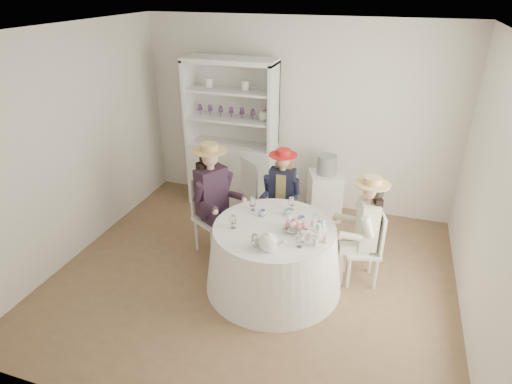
% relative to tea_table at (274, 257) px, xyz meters
% --- Properties ---
extents(ground, '(4.50, 4.50, 0.00)m').
position_rel_tea_table_xyz_m(ground, '(-0.26, 0.07, -0.38)').
color(ground, brown).
rests_on(ground, ground).
extents(ceiling, '(4.50, 4.50, 0.00)m').
position_rel_tea_table_xyz_m(ceiling, '(-0.26, 0.07, 2.32)').
color(ceiling, white).
rests_on(ceiling, wall_back).
extents(wall_back, '(4.50, 0.00, 4.50)m').
position_rel_tea_table_xyz_m(wall_back, '(-0.26, 2.07, 0.97)').
color(wall_back, silver).
rests_on(wall_back, ground).
extents(wall_front, '(4.50, 0.00, 4.50)m').
position_rel_tea_table_xyz_m(wall_front, '(-0.26, -1.93, 0.97)').
color(wall_front, silver).
rests_on(wall_front, ground).
extents(wall_left, '(0.00, 4.50, 4.50)m').
position_rel_tea_table_xyz_m(wall_left, '(-2.51, 0.07, 0.97)').
color(wall_left, silver).
rests_on(wall_left, ground).
extents(wall_right, '(0.00, 4.50, 4.50)m').
position_rel_tea_table_xyz_m(wall_right, '(1.99, 0.07, 0.97)').
color(wall_right, silver).
rests_on(wall_right, ground).
extents(tea_table, '(1.52, 1.52, 0.76)m').
position_rel_tea_table_xyz_m(tea_table, '(0.00, 0.00, 0.00)').
color(tea_table, white).
rests_on(tea_table, ground).
extents(hutch, '(1.40, 0.78, 2.17)m').
position_rel_tea_table_xyz_m(hutch, '(-1.14, 1.74, 0.40)').
color(hutch, silver).
rests_on(hutch, ground).
extents(side_table, '(0.56, 0.56, 0.68)m').
position_rel_tea_table_xyz_m(side_table, '(0.26, 1.72, -0.04)').
color(side_table, silver).
rests_on(side_table, ground).
extents(hatbox, '(0.31, 0.31, 0.27)m').
position_rel_tea_table_xyz_m(hatbox, '(0.26, 1.72, 0.44)').
color(hatbox, black).
rests_on(hatbox, side_table).
extents(guest_left, '(0.61, 0.56, 1.44)m').
position_rel_tea_table_xyz_m(guest_left, '(-0.89, 0.42, 0.43)').
color(guest_left, silver).
rests_on(guest_left, ground).
extents(guest_mid, '(0.45, 0.47, 1.25)m').
position_rel_tea_table_xyz_m(guest_mid, '(-0.18, 0.97, 0.33)').
color(guest_mid, silver).
rests_on(guest_mid, ground).
extents(guest_right, '(0.53, 0.49, 1.30)m').
position_rel_tea_table_xyz_m(guest_right, '(0.91, 0.37, 0.36)').
color(guest_right, silver).
rests_on(guest_right, ground).
extents(spare_chair, '(0.56, 0.56, 0.97)m').
position_rel_tea_table_xyz_m(spare_chair, '(-0.62, 1.27, 0.14)').
color(spare_chair, silver).
rests_on(spare_chair, ground).
extents(teacup_a, '(0.09, 0.09, 0.07)m').
position_rel_tea_table_xyz_m(teacup_a, '(-0.19, 0.18, 0.41)').
color(teacup_a, white).
rests_on(teacup_a, tea_table).
extents(teacup_b, '(0.07, 0.07, 0.06)m').
position_rel_tea_table_xyz_m(teacup_b, '(0.06, 0.30, 0.41)').
color(teacup_b, white).
rests_on(teacup_b, tea_table).
extents(teacup_c, '(0.09, 0.09, 0.07)m').
position_rel_tea_table_xyz_m(teacup_c, '(0.25, 0.17, 0.42)').
color(teacup_c, white).
rests_on(teacup_c, tea_table).
extents(flower_bowl, '(0.23, 0.23, 0.05)m').
position_rel_tea_table_xyz_m(flower_bowl, '(0.21, -0.03, 0.40)').
color(flower_bowl, white).
rests_on(flower_bowl, tea_table).
extents(flower_arrangement, '(0.18, 0.18, 0.07)m').
position_rel_tea_table_xyz_m(flower_arrangement, '(0.23, -0.02, 0.47)').
color(flower_arrangement, '#DF6F8A').
rests_on(flower_arrangement, tea_table).
extents(table_teapot, '(0.27, 0.19, 0.20)m').
position_rel_tea_table_xyz_m(table_teapot, '(0.06, -0.43, 0.47)').
color(table_teapot, white).
rests_on(table_teapot, tea_table).
extents(sandwich_plate, '(0.27, 0.27, 0.06)m').
position_rel_tea_table_xyz_m(sandwich_plate, '(-0.01, -0.36, 0.40)').
color(sandwich_plate, white).
rests_on(sandwich_plate, tea_table).
extents(cupcake_stand, '(0.25, 0.25, 0.23)m').
position_rel_tea_table_xyz_m(cupcake_stand, '(0.48, -0.14, 0.47)').
color(cupcake_stand, white).
rests_on(cupcake_stand, tea_table).
extents(stemware_set, '(0.91, 0.95, 0.15)m').
position_rel_tea_table_xyz_m(stemware_set, '(0.00, 0.00, 0.46)').
color(stemware_set, white).
rests_on(stemware_set, tea_table).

